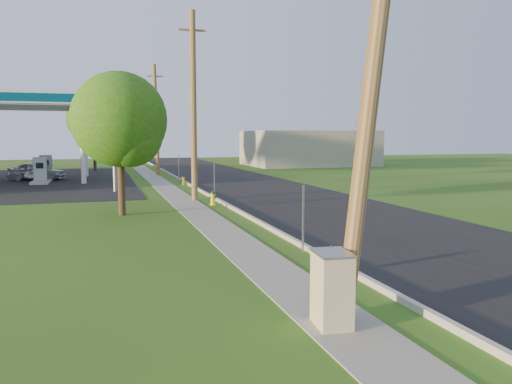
# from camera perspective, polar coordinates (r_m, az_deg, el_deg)

# --- Properties ---
(ground_plane) EXTENTS (140.00, 140.00, 0.00)m
(ground_plane) POSITION_cam_1_polar(r_m,az_deg,el_deg) (11.03, 12.76, -11.73)
(ground_plane) COLOR #304913
(ground_plane) RESTS_ON ground
(road) EXTENTS (8.00, 120.00, 0.02)m
(road) POSITION_cam_1_polar(r_m,az_deg,el_deg) (21.70, 9.83, -2.69)
(road) COLOR black
(road) RESTS_ON ground
(curb) EXTENTS (0.15, 120.00, 0.15)m
(curb) POSITION_cam_1_polar(r_m,az_deg,el_deg) (20.19, -0.34, -3.09)
(curb) COLOR #A8A599
(curb) RESTS_ON ground
(sidewalk) EXTENTS (1.50, 120.00, 0.03)m
(sidewalk) POSITION_cam_1_polar(r_m,az_deg,el_deg) (19.77, -5.20, -3.49)
(sidewalk) COLOR gray
(sidewalk) RESTS_ON ground
(utility_pole_near) EXTENTS (1.40, 0.32, 9.48)m
(utility_pole_near) POSITION_cam_1_polar(r_m,az_deg,el_deg) (9.43, 13.39, 14.76)
(utility_pole_near) COLOR brown
(utility_pole_near) RESTS_ON ground
(utility_pole_mid) EXTENTS (1.40, 0.32, 9.80)m
(utility_pole_mid) POSITION_cam_1_polar(r_m,az_deg,el_deg) (26.51, -7.16, 9.71)
(utility_pole_mid) COLOR brown
(utility_pole_mid) RESTS_ON ground
(utility_pole_far) EXTENTS (1.40, 0.32, 9.50)m
(utility_pole_far) POSITION_cam_1_polar(r_m,az_deg,el_deg) (44.32, -11.34, 8.09)
(utility_pole_far) COLOR brown
(utility_pole_far) RESTS_ON ground
(sign_post_near) EXTENTS (0.05, 0.04, 2.00)m
(sign_post_near) POSITION_cam_1_polar(r_m,az_deg,el_deg) (14.57, 5.41, -3.12)
(sign_post_near) COLOR gray
(sign_post_near) RESTS_ON ground
(sign_post_mid) EXTENTS (0.05, 0.04, 2.00)m
(sign_post_mid) POSITION_cam_1_polar(r_m,az_deg,el_deg) (25.77, -4.78, 1.03)
(sign_post_mid) COLOR gray
(sign_post_mid) RESTS_ON ground
(sign_post_far) EXTENTS (0.05, 0.04, 2.00)m
(sign_post_far) POSITION_cam_1_polar(r_m,az_deg,el_deg) (37.73, -8.83, 2.68)
(sign_post_far) COLOR gray
(sign_post_far) RESTS_ON ground
(fuel_pump_ne) EXTENTS (1.20, 3.20, 1.90)m
(fuel_pump_ne) POSITION_cam_1_polar(r_m,az_deg,el_deg) (39.36, -23.41, 1.97)
(fuel_pump_ne) COLOR #A8A599
(fuel_pump_ne) RESTS_ON ground
(fuel_pump_se) EXTENTS (1.20, 3.20, 1.90)m
(fuel_pump_se) POSITION_cam_1_polar(r_m,az_deg,el_deg) (43.33, -22.87, 2.36)
(fuel_pump_se) COLOR #A8A599
(fuel_pump_se) RESTS_ON ground
(price_pylon) EXTENTS (0.34, 2.04, 6.85)m
(price_pylon) POSITION_cam_1_polar(r_m,az_deg,el_deg) (31.62, -16.06, 9.84)
(price_pylon) COLOR gray
(price_pylon) RESTS_ON ground
(distant_building) EXTENTS (14.00, 10.00, 4.00)m
(distant_building) POSITION_cam_1_polar(r_m,az_deg,el_deg) (58.88, 6.01, 5.01)
(distant_building) COLOR gray
(distant_building) RESTS_ON ground
(tree_verge) EXTENTS (4.05, 4.05, 6.13)m
(tree_verge) POSITION_cam_1_polar(r_m,az_deg,el_deg) (22.08, -15.07, 7.60)
(tree_verge) COLOR #3B2C1A
(tree_verge) RESTS_ON ground
(tree_lot) EXTENTS (5.08, 5.08, 7.70)m
(tree_lot) POSITION_cam_1_polar(r_m,az_deg,el_deg) (51.27, -17.98, 7.84)
(tree_lot) COLOR #3B2C1A
(tree_lot) RESTS_ON ground
(hydrant_near) EXTENTS (0.39, 0.35, 0.76)m
(hydrant_near) POSITION_cam_1_polar(r_m,az_deg,el_deg) (12.44, 8.57, -7.78)
(hydrant_near) COLOR #DBA902
(hydrant_near) RESTS_ON ground
(hydrant_mid) EXTENTS (0.38, 0.34, 0.74)m
(hydrant_mid) POSITION_cam_1_polar(r_m,az_deg,el_deg) (24.77, -4.97, -0.67)
(hydrant_mid) COLOR yellow
(hydrant_mid) RESTS_ON ground
(hydrant_far) EXTENTS (0.36, 0.32, 0.70)m
(hydrant_far) POSITION_cam_1_polar(r_m,az_deg,el_deg) (35.29, -8.30, 1.36)
(hydrant_far) COLOR yellow
(hydrant_far) RESTS_ON ground
(utility_cabinet) EXTENTS (0.69, 0.86, 1.38)m
(utility_cabinet) POSITION_cam_1_polar(r_m,az_deg,el_deg) (9.13, 8.67, -10.97)
(utility_cabinet) COLOR #BBB288
(utility_cabinet) RESTS_ON ground
(car_silver) EXTENTS (4.43, 2.63, 1.42)m
(car_silver) POSITION_cam_1_polar(r_m,az_deg,el_deg) (42.30, -23.76, 2.21)
(car_silver) COLOR silver
(car_silver) RESTS_ON ground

